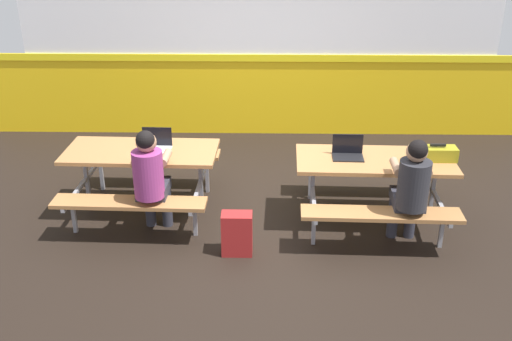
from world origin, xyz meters
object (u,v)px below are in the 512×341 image
Objects in this scene: laptop_silver at (156,145)px; backpack_dark at (237,234)px; student_nearer at (150,175)px; picnic_table_left at (142,164)px; picnic_table_right at (374,173)px; laptop_dark at (348,153)px; toolbox_grey at (437,153)px; student_further at (411,185)px.

laptop_silver is 0.74× the size of backpack_dark.
student_nearer reaches higher than backpack_dark.
picnic_table_left is at bearing -168.85° from laptop_silver.
picnic_table_right is (2.49, -0.19, 0.00)m from picnic_table_left.
backpack_dark is at bearing -154.61° from picnic_table_right.
picnic_table_right is at bearing -5.43° from laptop_silver.
picnic_table_right is 2.34m from laptop_silver.
laptop_silver reaches higher than picnic_table_right.
student_nearer is at bearing -168.18° from laptop_dark.
student_nearer reaches higher than picnic_table_left.
picnic_table_left is 1.37× the size of student_nearer.
toolbox_grey is 0.91× the size of backpack_dark.
picnic_table_right is at bearing 114.50° from student_further.
student_nearer is (-2.29, -0.37, 0.14)m from picnic_table_right.
picnic_table_left is 1.37× the size of student_further.
picnic_table_left is at bearing 176.30° from laptop_dark.
laptop_silver is 2.96m from toolbox_grey.
student_further is at bearing -124.18° from toolbox_grey.
backpack_dark is at bearing -176.31° from student_further.
laptop_dark is 0.82× the size of toolbox_grey.
picnic_table_right is 0.63m from student_further.
laptop_dark reaches higher than picnic_table_left.
backpack_dark is (-1.67, -0.11, -0.49)m from student_further.
student_further is at bearing -48.57° from laptop_dark.
student_further is 3.02× the size of toolbox_grey.
laptop_dark is (-0.28, 0.05, 0.22)m from picnic_table_right.
picnic_table_left is 2.50m from picnic_table_right.
laptop_silver is at bearing 175.36° from toolbox_grey.
student_further is (2.55, -0.19, 0.00)m from student_nearer.
laptop_silver is 1.40m from backpack_dark.
laptop_dark reaches higher than toolbox_grey.
laptop_silver is at bearing 135.45° from backpack_dark.
student_nearer reaches higher than picnic_table_right.
picnic_table_left reaches higher than backpack_dark.
student_further reaches higher than backpack_dark.
toolbox_grey is at bearing 17.73° from backpack_dark.
laptop_dark is (2.04, -0.18, 0.00)m from laptop_silver.
picnic_table_right is 0.36m from laptop_dark.
student_further is 0.82m from laptop_dark.
student_further is 3.70× the size of laptop_silver.
picnic_table_right is 3.76× the size of backpack_dark.
picnic_table_left is at bearing 164.67° from student_further.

